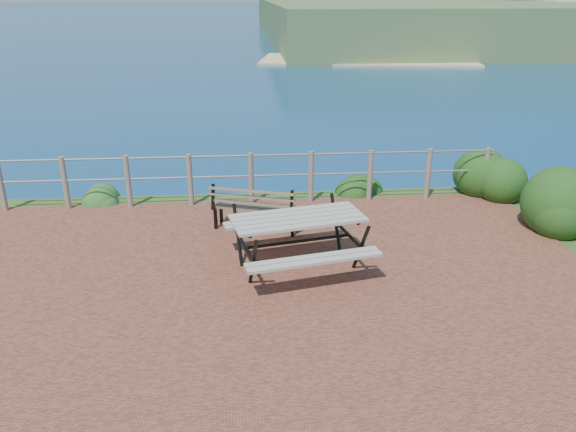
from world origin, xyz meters
TOP-DOWN VIEW (x-y plane):
  - ground at (0.00, 0.00)m, footprint 10.00×7.00m
  - ocean at (0.00, 200.00)m, footprint 1200.00×1200.00m
  - safety_railing at (0.00, 3.35)m, footprint 9.40×0.10m
  - picnic_table at (0.63, 0.60)m, footprint 2.02×1.62m
  - park_bench at (0.05, 2.06)m, footprint 1.51×0.82m
  - shrub_right_front at (5.49, 1.78)m, footprint 1.50×1.50m
  - shrub_right_edge at (4.65, 3.47)m, footprint 1.10×1.10m
  - shrub_lip_west at (-2.99, 3.80)m, footprint 0.77×0.77m
  - shrub_lip_east at (2.17, 3.94)m, footprint 0.83×0.83m

SIDE VIEW (x-z plane):
  - ground at x=0.00m, z-range -0.06..0.06m
  - ocean at x=0.00m, z-range 0.00..0.00m
  - shrub_right_front at x=5.49m, z-range -1.06..1.06m
  - shrub_right_edge at x=4.65m, z-range -0.78..0.78m
  - shrub_lip_west at x=-2.99m, z-range -0.25..0.25m
  - shrub_lip_east at x=2.17m, z-range -0.30..0.30m
  - picnic_table at x=0.63m, z-range 0.11..0.91m
  - park_bench at x=0.05m, z-range 0.13..0.96m
  - safety_railing at x=0.00m, z-range 0.07..1.07m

